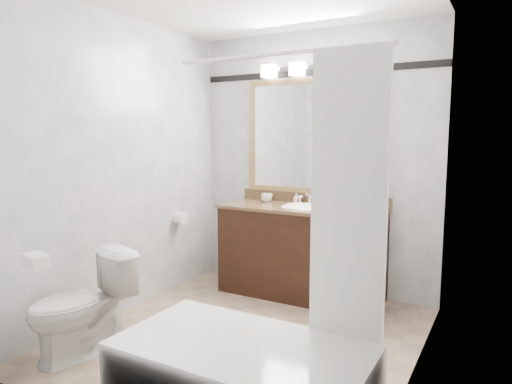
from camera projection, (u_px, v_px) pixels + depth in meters
room at (245, 172)px, 3.29m from camera, size 2.42×2.62×2.52m
vanity at (301, 250)px, 4.27m from camera, size 1.53×0.58×0.97m
mirror at (313, 136)px, 4.37m from camera, size 1.40×0.04×1.10m
vanity_light_bar at (312, 68)px, 4.24m from camera, size 1.02×0.14×0.12m
accent_stripe at (315, 72)px, 4.30m from camera, size 2.40×0.01×0.06m
bathtub at (249, 374)px, 2.36m from camera, size 1.30×0.75×1.96m
tp_roll at (180, 218)px, 4.49m from camera, size 0.11×0.12×0.12m
toilet at (81, 306)px, 3.11m from camera, size 0.57×0.78×0.71m
tissue_box at (36, 261)px, 2.79m from camera, size 0.21×0.15×0.08m
coffee_maker at (367, 194)px, 3.83m from camera, size 0.17×0.21×0.32m
cup_left at (267, 198)px, 4.54m from camera, size 0.13×0.13×0.09m
cup_right at (269, 197)px, 4.60m from camera, size 0.08×0.08×0.07m
soap_bottle_a at (296, 198)px, 4.45m from camera, size 0.04×0.05×0.10m
soap_bar at (310, 204)px, 4.30m from camera, size 0.09×0.07×0.02m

